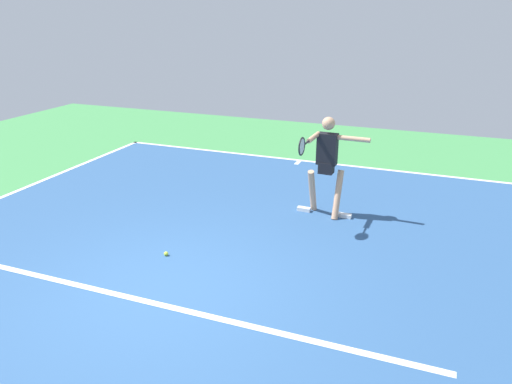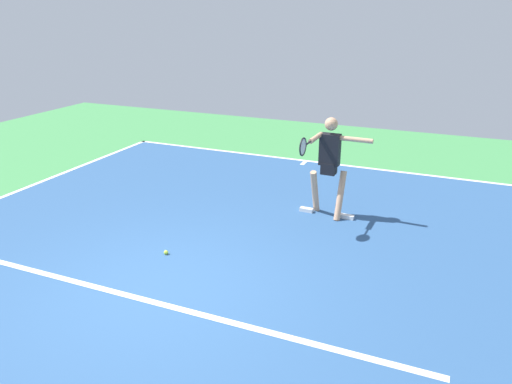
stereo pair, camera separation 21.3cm
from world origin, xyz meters
The scene contains 7 objects.
ground_plane centered at (0.00, 0.00, 0.00)m, with size 20.88×20.88×0.00m, color #428E4C.
court_surface centered at (0.00, 0.00, 0.00)m, with size 9.54×12.69×0.00m, color #2D5484.
court_line_baseline_near centered at (0.00, -6.30, 0.00)m, with size 9.54×0.10×0.01m, color white.
court_line_service centered at (0.00, 0.29, 0.00)m, with size 7.16×0.10×0.01m, color white.
court_line_centre_mark centered at (0.00, -6.10, 0.00)m, with size 0.10×0.30×0.01m, color white.
tennis_player centered at (-1.35, -3.22, 1.01)m, with size 1.21×1.25×1.78m.
tennis_ball_by_baseline centered at (0.47, -0.86, 0.03)m, with size 0.07×0.07×0.07m, color #C6E53D.
Camera 1 is at (-3.14, 4.70, 3.44)m, focal length 34.35 mm.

